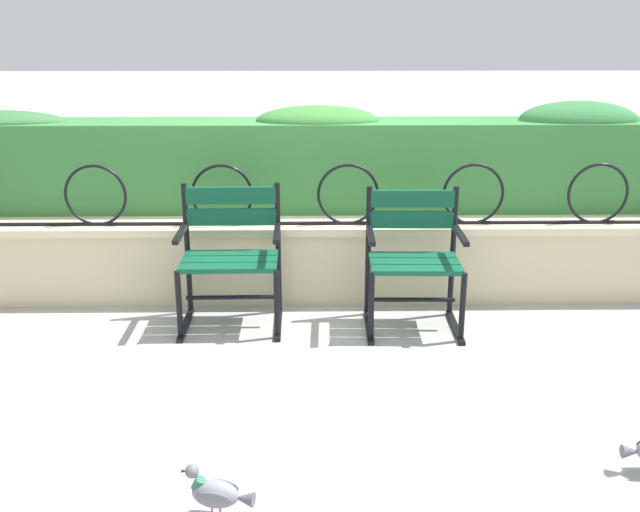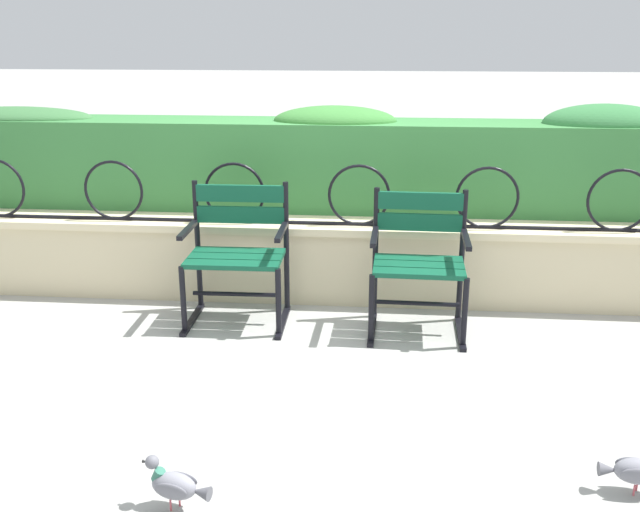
% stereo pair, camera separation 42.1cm
% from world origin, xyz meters
% --- Properties ---
extents(ground_plane, '(60.00, 60.00, 0.00)m').
position_xyz_m(ground_plane, '(0.00, 0.00, 0.00)').
color(ground_plane, '#9E9E99').
extents(stone_wall, '(7.93, 0.41, 0.55)m').
position_xyz_m(stone_wall, '(0.00, 0.92, 0.28)').
color(stone_wall, beige).
rests_on(stone_wall, ground).
extents(iron_arch_fence, '(7.38, 0.02, 0.42)m').
position_xyz_m(iron_arch_fence, '(-0.19, 0.84, 0.74)').
color(iron_arch_fence, black).
rests_on(iron_arch_fence, stone_wall).
extents(hedge_row, '(7.77, 0.52, 0.78)m').
position_xyz_m(hedge_row, '(0.00, 1.35, 0.91)').
color(hedge_row, '#387A3D').
rests_on(hedge_row, stone_wall).
extents(park_chair_left, '(0.64, 0.53, 0.89)m').
position_xyz_m(park_chair_left, '(-0.56, 0.47, 0.47)').
color(park_chair_left, '#0F4C33').
rests_on(park_chair_left, ground).
extents(park_chair_right, '(0.61, 0.54, 0.87)m').
position_xyz_m(park_chair_right, '(0.59, 0.41, 0.47)').
color(park_chair_right, '#0F4C33').
rests_on(park_chair_right, ground).
extents(pigeon_near_chairs, '(0.29, 0.11, 0.22)m').
position_xyz_m(pigeon_near_chairs, '(1.42, -1.23, 0.11)').
color(pigeon_near_chairs, gray).
rests_on(pigeon_near_chairs, ground).
extents(pigeon_far_side, '(0.29, 0.14, 0.22)m').
position_xyz_m(pigeon_far_side, '(-0.43, -1.50, 0.11)').
color(pigeon_far_side, gray).
rests_on(pigeon_far_side, ground).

